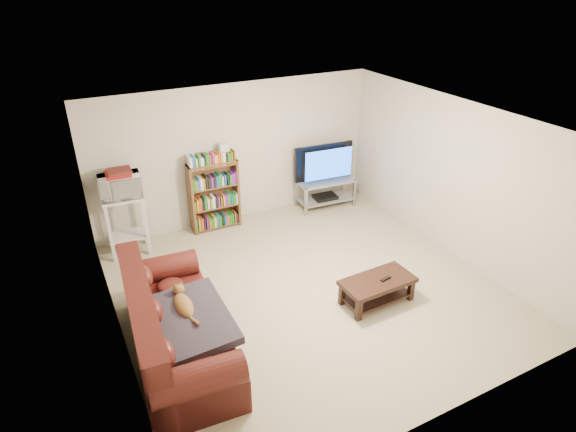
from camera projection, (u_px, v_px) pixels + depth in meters
floor at (307, 289)px, 6.81m from camera, size 5.00×5.00×0.00m
ceiling at (311, 124)px, 5.69m from camera, size 5.00×5.00×0.00m
wall_back at (237, 154)px, 8.21m from camera, size 5.00×0.00×5.00m
wall_front at (447, 328)px, 4.28m from camera, size 5.00×0.00×5.00m
wall_left at (109, 262)px, 5.23m from camera, size 0.00×5.00×5.00m
wall_right at (453, 179)px, 7.27m from camera, size 0.00×5.00×5.00m
sofa at (171, 332)px, 5.50m from camera, size 1.16×2.35×0.97m
blanket at (188, 321)px, 5.33m from camera, size 0.89×1.15×0.19m
cat at (184, 305)px, 5.48m from camera, size 0.30×0.64×0.19m
coffee_table at (377, 286)px, 6.43m from camera, size 1.01×0.53×0.36m
remote at (386, 279)px, 6.38m from camera, size 0.17×0.07×0.02m
tv_stand at (325, 189)px, 8.97m from camera, size 1.09×0.55×0.53m
television at (326, 164)px, 8.74m from camera, size 1.15×0.23×0.66m
dvd_player at (325, 197)px, 9.05m from camera, size 0.45×0.33×0.06m
bookshelf at (214, 195)px, 8.11m from camera, size 0.84×0.27×1.21m
shelf_clutter at (217, 155)px, 7.84m from camera, size 0.62×0.19×0.28m
microwave_stand at (126, 217)px, 7.39m from camera, size 0.64×0.49×0.98m
microwave at (120, 186)px, 7.15m from camera, size 0.63×0.45×0.33m
game_boxes at (118, 174)px, 7.06m from camera, size 0.38×0.34×0.05m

